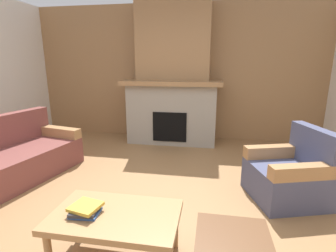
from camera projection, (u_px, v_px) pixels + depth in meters
name	position (u px, v px, depth m)	size (l,w,h in m)	color
ground	(135.00, 211.00, 2.77)	(9.00, 9.00, 0.00)	olive
wall_back_wood_panel	(176.00, 73.00, 5.30)	(6.00, 0.12, 2.70)	#997047
fireplace	(173.00, 83.00, 4.99)	(1.90, 0.82, 2.70)	gray
couch	(10.00, 160.00, 3.46)	(1.20, 1.94, 0.85)	brown
armchair	(290.00, 175.00, 2.98)	(0.95, 0.95, 0.85)	#474C6B
coffee_table	(115.00, 220.00, 2.00)	(1.00, 0.60, 0.43)	#A87A4C
book_stack_near_edge	(85.00, 209.00, 1.98)	(0.25, 0.24, 0.07)	#335699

